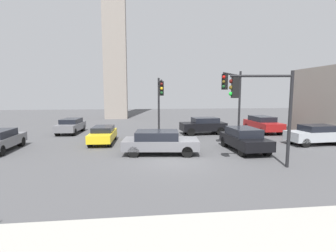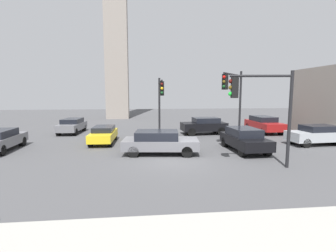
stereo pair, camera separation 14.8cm
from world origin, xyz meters
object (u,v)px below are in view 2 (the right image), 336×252
object	(u,v)px
car_6	(244,139)
car_7	(204,125)
car_2	(316,134)
traffic_light_0	(261,100)
traffic_light_2	(233,92)
car_4	(104,134)
car_0	(72,125)
car_1	(264,124)
car_3	(160,142)
traffic_light_1	(160,96)

from	to	relation	value
car_6	car_7	distance (m)	6.82
car_2	car_7	size ratio (longest dim) A/B	0.99
car_6	traffic_light_0	bearing A→B (deg)	-13.85
traffic_light_2	car_4	bearing A→B (deg)	-59.80
car_0	car_6	bearing A→B (deg)	59.71
car_7	car_6	bearing A→B (deg)	93.23
car_1	car_4	size ratio (longest dim) A/B	1.17
car_2	car_3	world-z (taller)	car_2
car_7	car_4	bearing A→B (deg)	16.07
car_1	car_7	size ratio (longest dim) A/B	1.15
car_2	car_7	bearing A→B (deg)	-43.15
car_2	car_6	xyz separation A→B (m)	(-5.85, -1.29, 0.03)
traffic_light_0	car_7	size ratio (longest dim) A/B	1.17
car_2	car_3	bearing A→B (deg)	3.21
traffic_light_1	traffic_light_2	xyz separation A→B (m)	(4.99, -1.93, 0.31)
car_1	car_6	world-z (taller)	car_1
car_0	car_4	bearing A→B (deg)	38.71
traffic_light_0	traffic_light_1	distance (m)	8.75
car_4	car_7	world-z (taller)	car_7
car_3	car_6	size ratio (longest dim) A/B	1.11
car_1	car_7	distance (m)	5.88
traffic_light_0	car_4	bearing A→B (deg)	-31.95
car_4	car_0	bearing A→B (deg)	-143.33
traffic_light_1	car_7	bearing A→B (deg)	123.83
traffic_light_0	car_1	xyz separation A→B (m)	(5.67, 10.90, -2.57)
traffic_light_1	car_2	bearing A→B (deg)	76.32
traffic_light_1	car_7	size ratio (longest dim) A/B	1.20
traffic_light_1	car_0	world-z (taller)	traffic_light_1
car_0	car_2	size ratio (longest dim) A/B	1.03
traffic_light_2	car_6	distance (m)	3.64
traffic_light_1	car_3	size ratio (longest dim) A/B	1.03
traffic_light_2	car_0	bearing A→B (deg)	-77.95
traffic_light_0	car_3	world-z (taller)	traffic_light_0
car_2	car_0	bearing A→B (deg)	-25.92
car_3	car_4	world-z (taller)	car_3
car_2	car_1	bearing A→B (deg)	-85.59
car_4	car_6	bearing A→B (deg)	70.59
car_1	car_3	distance (m)	12.80
car_1	car_3	world-z (taller)	car_1
traffic_light_1	car_2	distance (m)	11.54
traffic_light_0	car_1	size ratio (longest dim) A/B	1.02
car_6	car_2	bearing A→B (deg)	100.29
car_7	traffic_light_1	bearing A→B (deg)	28.71
car_3	car_6	bearing A→B (deg)	8.24
car_3	car_0	bearing A→B (deg)	136.10
traffic_light_0	car_1	distance (m)	12.55
traffic_light_1	car_0	bearing A→B (deg)	-120.19
car_3	car_6	xyz separation A→B (m)	(5.42, 0.18, 0.03)
car_3	traffic_light_2	bearing A→B (deg)	29.62
car_1	car_0	bearing A→B (deg)	-95.02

